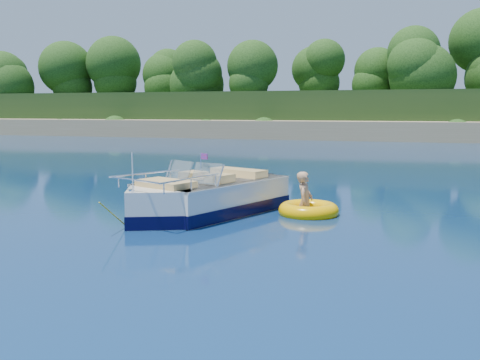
{
  "coord_description": "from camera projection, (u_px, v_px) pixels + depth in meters",
  "views": [
    {
      "loc": [
        3.47,
        -7.74,
        2.45
      ],
      "look_at": [
        -0.12,
        3.75,
        0.85
      ],
      "focal_mm": 40.0,
      "sensor_mm": 36.0,
      "label": 1
    }
  ],
  "objects": [
    {
      "name": "tow_tube",
      "position": [
        309.0,
        210.0,
        12.5
      ],
      "size": [
        1.72,
        1.72,
        0.37
      ],
      "rotation": [
        0.0,
        0.0,
        -0.26
      ],
      "color": "#FFB400",
      "rests_on": "ground"
    },
    {
      "name": "motorboat",
      "position": [
        203.0,
        200.0,
        12.47
      ],
      "size": [
        3.18,
        5.09,
        1.79
      ],
      "rotation": [
        0.0,
        0.0,
        -0.39
      ],
      "color": "silver",
      "rests_on": "ground"
    },
    {
      "name": "shoreline",
      "position": [
        379.0,
        121.0,
        68.89
      ],
      "size": [
        170.0,
        59.0,
        6.0
      ],
      "color": "#8D7B52",
      "rests_on": "ground"
    },
    {
      "name": "treeline",
      "position": [
        368.0,
        73.0,
        46.74
      ],
      "size": [
        150.0,
        7.12,
        8.19
      ],
      "color": "black",
      "rests_on": "ground"
    },
    {
      "name": "boy",
      "position": [
        305.0,
        213.0,
        12.63
      ],
      "size": [
        0.37,
        0.81,
        1.59
      ],
      "primitive_type": "imported",
      "rotation": [
        0.0,
        -0.17,
        1.57
      ],
      "color": "tan",
      "rests_on": "ground"
    },
    {
      "name": "ground",
      "position": [
        178.0,
        261.0,
        8.68
      ],
      "size": [
        160.0,
        160.0,
        0.0
      ],
      "primitive_type": "plane",
      "color": "#091E43",
      "rests_on": "ground"
    }
  ]
}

